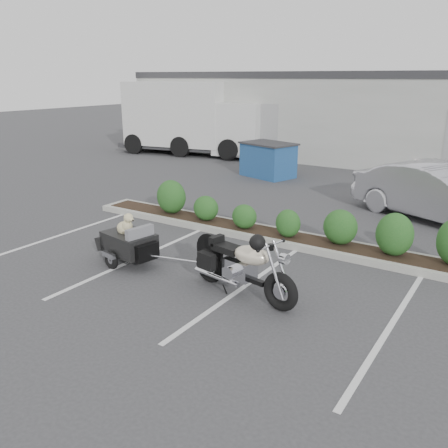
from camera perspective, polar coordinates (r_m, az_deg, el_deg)
The scene contains 8 objects.
ground at distance 10.04m, azimuth -1.79°, elevation -4.83°, with size 90.00×90.00×0.00m, color #38383A.
planter_kerb at distance 11.36m, azimuth 8.74°, elevation -1.95°, with size 12.00×1.00×0.15m, color #9E9E93.
building at distance 25.26m, azimuth 21.23°, elevation 12.16°, with size 26.00×10.00×4.00m, color #9EA099.
motorcycle at distance 8.47m, azimuth 2.17°, elevation -5.20°, with size 2.37×0.98×1.37m.
pet_trailer at distance 10.12m, azimuth -11.39°, elevation -2.12°, with size 1.92×1.09×1.13m.
sedan at distance 14.14m, azimuth 24.35°, elevation 3.45°, with size 1.62×4.66×1.53m, color silver.
dumpster at distance 18.77m, azimuth 5.33°, elevation 7.73°, with size 2.34×1.91×1.33m.
delivery_truck at distance 24.38m, azimuth -3.58°, elevation 12.40°, with size 8.04×3.86×3.53m.
Camera 1 is at (5.32, -7.63, 3.79)m, focal length 38.00 mm.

